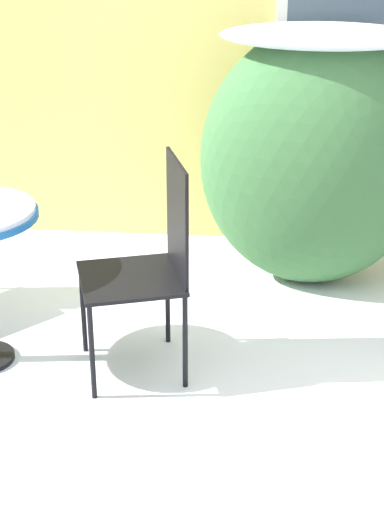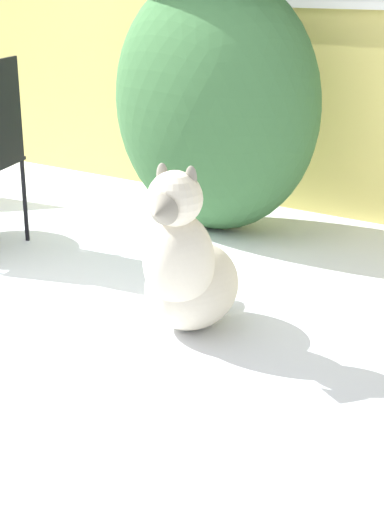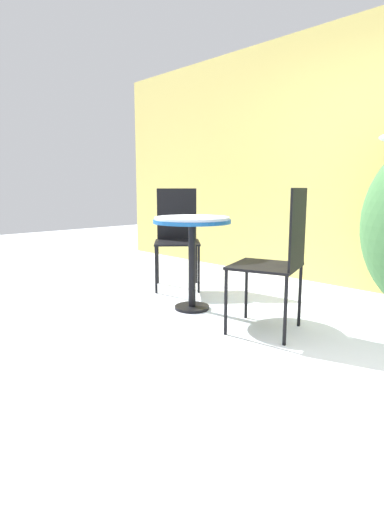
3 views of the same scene
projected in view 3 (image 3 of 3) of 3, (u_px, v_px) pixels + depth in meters
The scene contains 4 objects.
ground_plane at pixel (252, 361), 2.38m from camera, with size 16.00×16.00×0.00m, color white.
patio_table at pixel (192, 232), 3.32m from camera, with size 0.65×0.65×0.79m.
patio_chair_near_table at pixel (177, 233), 4.15m from camera, with size 0.64×0.64×1.02m.
patio_chair_far_side at pixel (278, 255), 2.77m from camera, with size 0.57×0.57×1.02m.
Camera 3 is at (1.34, -1.83, 1.01)m, focal length 28.00 mm.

